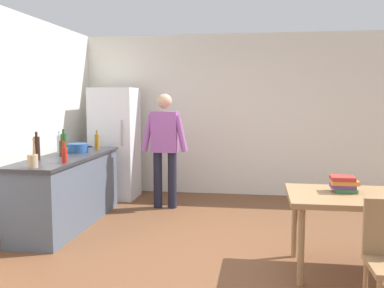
% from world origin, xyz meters
% --- Properties ---
extents(ground_plane, '(14.00, 14.00, 0.00)m').
position_xyz_m(ground_plane, '(0.00, 0.00, 0.00)').
color(ground_plane, brown).
extents(wall_back, '(6.40, 0.12, 2.70)m').
position_xyz_m(wall_back, '(0.00, 3.00, 1.35)').
color(wall_back, silver).
rests_on(wall_back, ground_plane).
extents(kitchen_counter, '(0.64, 2.20, 0.90)m').
position_xyz_m(kitchen_counter, '(-2.00, 0.80, 0.45)').
color(kitchen_counter, '#4C5666').
rests_on(kitchen_counter, ground_plane).
extents(refrigerator, '(0.70, 0.67, 1.80)m').
position_xyz_m(refrigerator, '(-1.90, 2.40, 0.90)').
color(refrigerator, white).
rests_on(refrigerator, ground_plane).
extents(person, '(0.70, 0.22, 1.70)m').
position_xyz_m(person, '(-0.95, 1.85, 0.98)').
color(person, '#1E1E2D').
rests_on(person, ground_plane).
extents(dining_table, '(1.40, 0.90, 0.75)m').
position_xyz_m(dining_table, '(1.40, -0.30, 0.67)').
color(dining_table, '#9E754C').
rests_on(dining_table, ground_plane).
extents(cooking_pot, '(0.40, 0.28, 0.12)m').
position_xyz_m(cooking_pot, '(-2.01, 1.16, 0.96)').
color(cooking_pot, '#285193').
rests_on(cooking_pot, kitchen_counter).
extents(utensil_jar, '(0.11, 0.11, 0.32)m').
position_xyz_m(utensil_jar, '(-1.94, -0.17, 0.98)').
color(utensil_jar, tan).
rests_on(utensil_jar, kitchen_counter).
extents(bottle_wine_dark, '(0.08, 0.08, 0.34)m').
position_xyz_m(bottle_wine_dark, '(-2.19, 0.38, 1.05)').
color(bottle_wine_dark, black).
rests_on(bottle_wine_dark, kitchen_counter).
extents(bottle_water_clear, '(0.07, 0.07, 0.30)m').
position_xyz_m(bottle_water_clear, '(-2.22, 1.06, 1.03)').
color(bottle_water_clear, silver).
rests_on(bottle_water_clear, kitchen_counter).
extents(bottle_wine_green, '(0.08, 0.08, 0.34)m').
position_xyz_m(bottle_wine_green, '(-2.06, 0.83, 1.05)').
color(bottle_wine_green, '#1E5123').
rests_on(bottle_wine_green, kitchen_counter).
extents(bottle_oil_amber, '(0.06, 0.06, 0.28)m').
position_xyz_m(bottle_oil_amber, '(-1.86, 1.47, 1.02)').
color(bottle_oil_amber, '#996619').
rests_on(bottle_oil_amber, kitchen_counter).
extents(bottle_beer_brown, '(0.06, 0.06, 0.26)m').
position_xyz_m(bottle_beer_brown, '(-2.04, 0.72, 1.01)').
color(bottle_beer_brown, '#5B3314').
rests_on(bottle_beer_brown, kitchen_counter).
extents(bottle_sauce_red, '(0.06, 0.06, 0.24)m').
position_xyz_m(bottle_sauce_red, '(-1.76, 0.21, 1.00)').
color(bottle_sauce_red, '#B22319').
rests_on(bottle_sauce_red, kitchen_counter).
extents(book_stack, '(0.25, 0.20, 0.15)m').
position_xyz_m(book_stack, '(1.22, -0.21, 0.83)').
color(book_stack, '#387A47').
rests_on(book_stack, dining_table).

